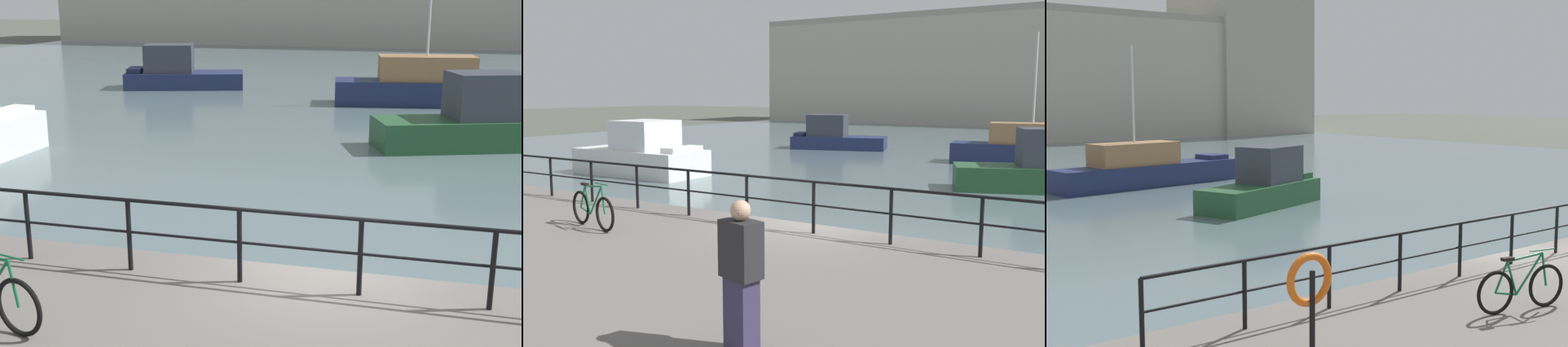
{
  "view_description": "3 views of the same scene",
  "coord_description": "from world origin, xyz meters",
  "views": [
    {
      "loc": [
        1.44,
        -9.0,
        4.87
      ],
      "look_at": [
        -1.68,
        2.67,
        1.68
      ],
      "focal_mm": 46.39,
      "sensor_mm": 36.0,
      "label": 1
    },
    {
      "loc": [
        6.24,
        -10.92,
        3.85
      ],
      "look_at": [
        -2.94,
        3.76,
        1.48
      ],
      "focal_mm": 40.8,
      "sensor_mm": 36.0,
      "label": 2
    },
    {
      "loc": [
        -12.92,
        -9.16,
        4.52
      ],
      "look_at": [
        -2.31,
        4.62,
        2.55
      ],
      "focal_mm": 46.79,
      "sensor_mm": 36.0,
      "label": 3
    }
  ],
  "objects": [
    {
      "name": "water_basin",
      "position": [
        0.0,
        30.2,
        0.01
      ],
      "size": [
        80.0,
        60.0,
        0.01
      ],
      "primitive_type": "cube",
      "color": "slate",
      "rests_on": "ground_plane"
    },
    {
      "name": "moored_red_daysailer",
      "position": [
        2.56,
        13.82,
        0.93
      ],
      "size": [
        6.28,
        3.98,
        2.47
      ],
      "rotation": [
        0.0,
        0.0,
        0.35
      ],
      "color": "#23512D",
      "rests_on": "water_basin"
    },
    {
      "name": "quay_railing",
      "position": [
        1.4,
        -0.75,
        1.78
      ],
      "size": [
        21.4,
        0.07,
        1.08
      ],
      "color": "black",
      "rests_on": "quay_promenade"
    },
    {
      "name": "moored_harbor_tender",
      "position": [
        1.37,
        22.8,
        0.89
      ],
      "size": [
        9.96,
        3.59,
        6.96
      ],
      "rotation": [
        0.0,
        0.0,
        0.16
      ],
      "color": "navy",
      "rests_on": "water_basin"
    },
    {
      "name": "moored_blue_motorboat",
      "position": [
        -12.37,
        25.31,
        0.89
      ],
      "size": [
        6.75,
        4.17,
        2.35
      ],
      "rotation": [
        0.0,
        0.0,
        3.43
      ],
      "color": "navy",
      "rests_on": "water_basin"
    },
    {
      "name": "ground_plane",
      "position": [
        0.0,
        0.0,
        0.0
      ],
      "size": [
        240.0,
        240.0,
        0.0
      ],
      "primitive_type": "plane",
      "color": "#4C5147"
    }
  ]
}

